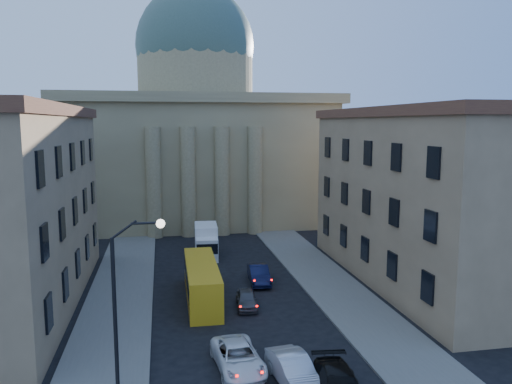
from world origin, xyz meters
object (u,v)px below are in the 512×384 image
(car_right_near, at_px, (294,371))
(city_bus, at_px, (202,280))
(box_truck, at_px, (206,242))
(street_lamp, at_px, (125,292))

(car_right_near, bearing_deg, city_bus, 98.14)
(car_right_near, relative_size, city_bus, 0.46)
(city_bus, height_order, box_truck, box_truck)
(city_bus, distance_m, box_truck, 12.82)
(car_right_near, bearing_deg, box_truck, 87.74)
(street_lamp, height_order, car_right_near, street_lamp)
(car_right_near, relative_size, box_truck, 0.82)
(street_lamp, distance_m, car_right_near, 9.48)
(street_lamp, height_order, box_truck, street_lamp)
(box_truck, bearing_deg, city_bus, -93.45)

